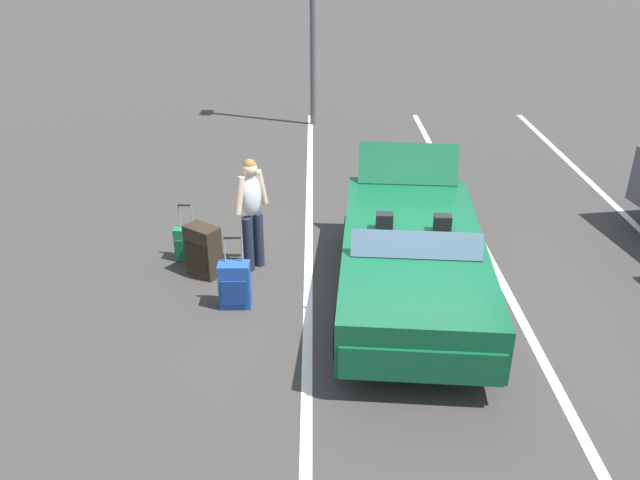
{
  "coord_description": "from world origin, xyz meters",
  "views": [
    {
      "loc": [
        7.24,
        -1.25,
        4.51
      ],
      "look_at": [
        -0.31,
        -1.18,
        0.75
      ],
      "focal_mm": 36.07,
      "sensor_mm": 36.0,
      "label": 1
    }
  ],
  "objects_px": {
    "convertible_car": "(413,269)",
    "traveler_person": "(252,208)",
    "suitcase_medium_bright": "(235,285)",
    "suitcase_small_carryon": "(187,244)",
    "suitcase_large_black": "(203,251)"
  },
  "relations": [
    {
      "from": "convertible_car",
      "to": "suitcase_medium_bright",
      "type": "bearing_deg",
      "value": -87.5
    },
    {
      "from": "traveler_person",
      "to": "convertible_car",
      "type": "bearing_deg",
      "value": 13.38
    },
    {
      "from": "suitcase_large_black",
      "to": "suitcase_medium_bright",
      "type": "relative_size",
      "value": 0.77
    },
    {
      "from": "suitcase_medium_bright",
      "to": "traveler_person",
      "type": "height_order",
      "value": "traveler_person"
    },
    {
      "from": "suitcase_medium_bright",
      "to": "traveler_person",
      "type": "relative_size",
      "value": 0.59
    },
    {
      "from": "suitcase_small_carryon",
      "to": "traveler_person",
      "type": "relative_size",
      "value": 0.52
    },
    {
      "from": "suitcase_medium_bright",
      "to": "suitcase_small_carryon",
      "type": "bearing_deg",
      "value": -146.89
    },
    {
      "from": "convertible_car",
      "to": "traveler_person",
      "type": "xyz_separation_m",
      "value": [
        -1.14,
        -2.1,
        0.34
      ]
    },
    {
      "from": "convertible_car",
      "to": "suitcase_large_black",
      "type": "relative_size",
      "value": 5.86
    },
    {
      "from": "suitcase_medium_bright",
      "to": "suitcase_small_carryon",
      "type": "height_order",
      "value": "suitcase_medium_bright"
    },
    {
      "from": "suitcase_small_carryon",
      "to": "suitcase_medium_bright",
      "type": "bearing_deg",
      "value": 38.59
    },
    {
      "from": "suitcase_large_black",
      "to": "traveler_person",
      "type": "height_order",
      "value": "traveler_person"
    },
    {
      "from": "suitcase_small_carryon",
      "to": "suitcase_large_black",
      "type": "bearing_deg",
      "value": 40.13
    },
    {
      "from": "suitcase_small_carryon",
      "to": "traveler_person",
      "type": "xyz_separation_m",
      "value": [
        0.26,
        1.01,
        0.68
      ]
    },
    {
      "from": "suitcase_small_carryon",
      "to": "traveler_person",
      "type": "distance_m",
      "value": 1.24
    }
  ]
}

